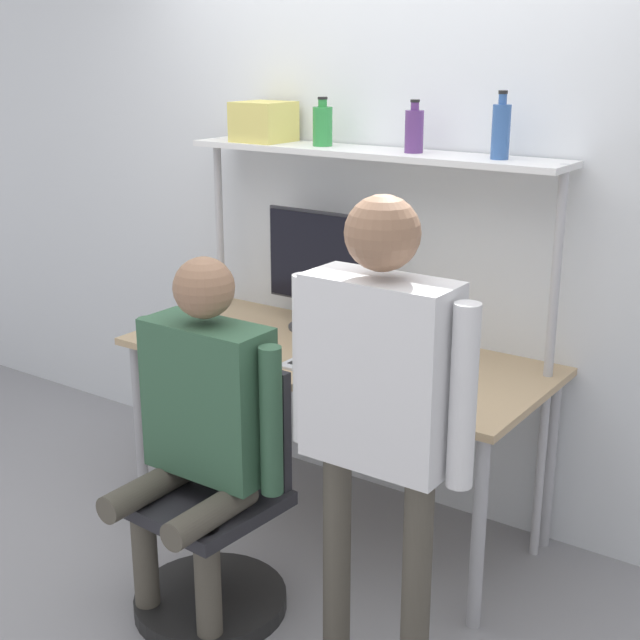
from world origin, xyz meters
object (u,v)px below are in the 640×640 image
object	(u,v)px
cell_phone	(384,381)
bottle_green	(323,125)
bottle_purple	(414,130)
office_chair	(216,537)
bottle_blue	(501,130)
monitor	(314,265)
person_standing	(379,391)
storage_box	(264,122)
person_seated	(202,413)
laptop	(334,345)

from	to	relation	value
cell_phone	bottle_green	distance (m)	1.14
cell_phone	bottle_purple	bearing A→B (deg)	108.04
office_chair	bottle_blue	xyz separation A→B (m)	(0.58, 1.00, 1.41)
monitor	person_standing	bearing A→B (deg)	-46.86
person_standing	storage_box	distance (m)	1.74
person_seated	storage_box	distance (m)	1.47
person_seated	bottle_blue	xyz separation A→B (m)	(0.58, 1.04, 0.91)
person_seated	monitor	bearing A→B (deg)	103.85
monitor	cell_phone	size ratio (longest dim) A/B	3.54
person_standing	monitor	bearing A→B (deg)	133.14
person_seated	bottle_purple	size ratio (longest dim) A/B	6.46
laptop	bottle_purple	bearing A→B (deg)	67.96
laptop	office_chair	xyz separation A→B (m)	(-0.08, -0.65, -0.57)
person_seated	bottle_purple	xyz separation A→B (m)	(0.22, 1.04, 0.89)
person_seated	bottle_green	size ratio (longest dim) A/B	6.57
office_chair	person_seated	xyz separation A→B (m)	(-0.00, -0.05, 0.50)
bottle_purple	bottle_green	distance (m)	0.44
bottle_purple	storage_box	world-z (taller)	bottle_purple
person_standing	bottle_green	size ratio (longest dim) A/B	7.94
laptop	cell_phone	bearing A→B (deg)	-14.53
laptop	office_chair	bearing A→B (deg)	-96.59
person_seated	bottle_blue	world-z (taller)	bottle_blue
bottle_purple	monitor	bearing A→B (deg)	-177.91
bottle_green	cell_phone	bearing A→B (deg)	-36.04
monitor	storage_box	world-z (taller)	storage_box
monitor	cell_phone	bearing A→B (deg)	-33.45
monitor	bottle_purple	size ratio (longest dim) A/B	2.59
monitor	bottle_blue	size ratio (longest dim) A/B	2.13
cell_phone	person_seated	bearing A→B (deg)	-119.59
storage_box	person_seated	bearing A→B (deg)	-62.79
monitor	bottle_blue	bearing A→B (deg)	1.18
person_standing	storage_box	xyz separation A→B (m)	(-1.24, 1.04, 0.65)
bottle_purple	bottle_green	size ratio (longest dim) A/B	1.02
monitor	laptop	world-z (taller)	monitor
monitor	bottle_purple	distance (m)	0.77
person_standing	cell_phone	bearing A→B (deg)	119.45
bottle_blue	bottle_green	bearing A→B (deg)	180.00
bottle_purple	storage_box	bearing A→B (deg)	180.00
laptop	bottle_blue	distance (m)	1.04
bottle_green	storage_box	size ratio (longest dim) A/B	0.90
bottle_blue	storage_box	bearing A→B (deg)	180.00
laptop	office_chair	world-z (taller)	laptop
office_chair	storage_box	distance (m)	1.80
office_chair	cell_phone	bearing A→B (deg)	58.72
storage_box	bottle_blue	bearing A→B (deg)	0.00
person_seated	bottle_blue	bearing A→B (deg)	60.78
monitor	bottle_blue	world-z (taller)	bottle_blue
office_chair	bottle_purple	distance (m)	1.73
cell_phone	person_seated	world-z (taller)	person_seated
bottle_green	person_seated	bearing A→B (deg)	-78.06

